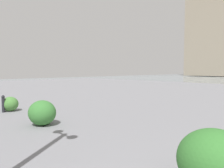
{
  "coord_description": "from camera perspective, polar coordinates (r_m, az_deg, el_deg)",
  "views": [
    {
      "loc": [
        0.26,
        1.82,
        1.74
      ],
      "look_at": [
        8.93,
        -6.48,
        0.95
      ],
      "focal_mm": 35.91,
      "sensor_mm": 36.0,
      "label": 1
    }
  ],
  "objects": [
    {
      "name": "shrub_wide",
      "position": [
        3.6,
        24.74,
        -17.43
      ],
      "size": [
        1.07,
        0.96,
        0.91
      ],
      "color": "#2D6628",
      "rests_on": "ground"
    },
    {
      "name": "shrub_tall",
      "position": [
        10.26,
        -24.5,
        -4.64
      ],
      "size": [
        0.71,
        0.63,
        0.6
      ],
      "color": "#477F38",
      "rests_on": "ground"
    },
    {
      "name": "shrub_low",
      "position": [
        7.33,
        -17.36,
        -7.01
      ],
      "size": [
        0.92,
        0.82,
        0.78
      ],
      "color": "#387533",
      "rests_on": "ground"
    },
    {
      "name": "building_annex",
      "position": [
        69.62,
        26.69,
        16.87
      ],
      "size": [
        17.21,
        10.21,
        36.01
      ],
      "color": "gray",
      "rests_on": "ground"
    },
    {
      "name": "bollard_mid",
      "position": [
        10.07,
        -25.96,
        -4.45
      ],
      "size": [
        0.13,
        0.13,
        0.7
      ],
      "color": "#232328",
      "rests_on": "ground"
    }
  ]
}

